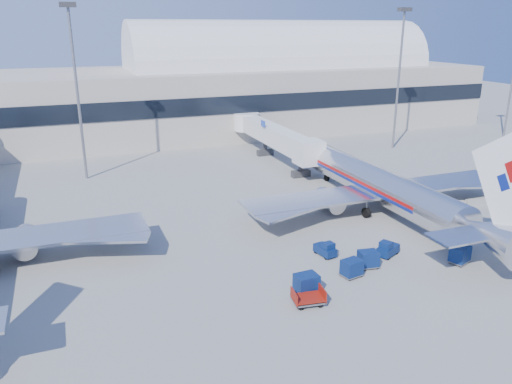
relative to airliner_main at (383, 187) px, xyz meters
name	(u,v)px	position (x,y,z in m)	size (l,w,h in m)	color
ground	(321,240)	(-10.00, -4.51, -2.93)	(260.00, 260.00, 0.00)	gray
terminal	(110,97)	(-23.60, 51.46, 4.60)	(170.00, 28.15, 21.00)	#B2AA9E
airliner_main	(383,187)	(0.00, 0.00, 0.00)	(32.00, 37.26, 12.07)	silver
jetbridge_near	(271,134)	(-2.40, 26.30, 1.00)	(4.40, 27.50, 6.25)	silver
mast_west	(75,67)	(-30.00, 25.49, 11.87)	(2.00, 1.20, 22.60)	slate
mast_east	(400,59)	(20.00, 25.49, 11.87)	(2.00, 1.20, 22.60)	slate
barrier_near	(454,206)	(8.00, -2.51, -2.48)	(3.00, 0.55, 0.90)	#9E9E96
barrier_mid	(476,202)	(11.30, -2.51, -2.48)	(3.00, 0.55, 0.90)	#9E9E96
barrier_far	(498,199)	(14.60, -2.51, -2.48)	(3.00, 0.55, 0.90)	#9E9E96
tug_lead	(388,249)	(-6.15, -9.87, -2.24)	(2.57, 2.04, 1.50)	#0A1D4B
tug_right	(458,221)	(4.62, -6.87, -2.25)	(2.41, 2.39, 1.48)	#0A1D4B
tug_left	(325,249)	(-11.37, -7.84, -2.28)	(1.42, 2.31, 1.41)	#0A1D4B
cart_train_a	(368,259)	(-9.07, -11.20, -2.13)	(1.88, 1.54, 1.50)	#0A1D4B
cart_train_b	(352,268)	(-11.27, -12.11, -2.14)	(1.89, 1.57, 1.48)	#0A1D4B
cart_train_c	(306,284)	(-16.03, -13.27, -2.06)	(1.90, 1.49, 1.62)	#0A1D4B
cart_solo_near	(460,254)	(-1.14, -13.38, -2.10)	(2.13, 1.89, 1.56)	#0A1D4B
cart_solo_far	(509,226)	(7.83, -10.23, -1.95)	(2.58, 2.40, 1.82)	#0A1D4B
cart_open_red	(308,299)	(-16.60, -14.76, -2.48)	(2.53, 1.94, 0.63)	slate
ramp_worker	(501,243)	(4.11, -12.92, -2.10)	(0.60, 0.39, 1.65)	#A9E418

